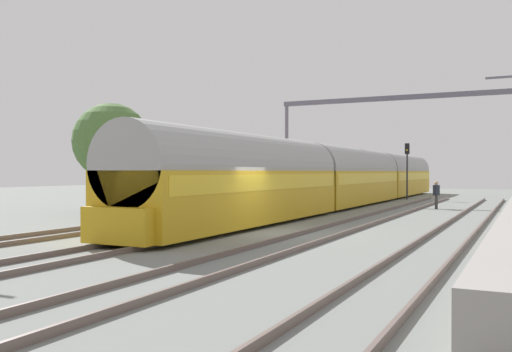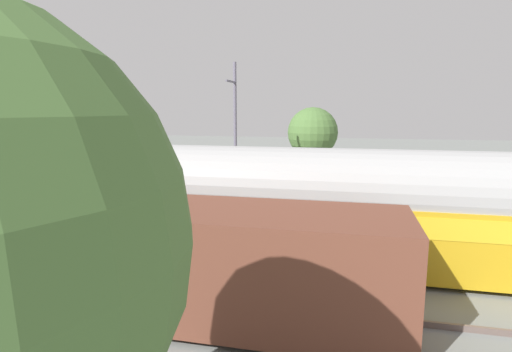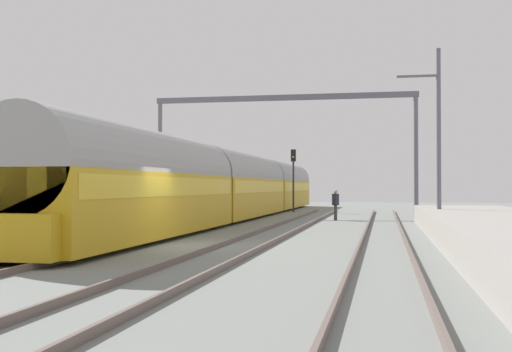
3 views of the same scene
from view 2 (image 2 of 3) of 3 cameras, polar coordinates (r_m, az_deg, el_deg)
ground at (r=16.70m, az=22.44°, el=-9.68°), size 120.00×120.00×0.00m
track_far_west at (r=10.93m, az=28.26°, el=-20.02°), size 1.52×60.00×0.16m
track_west at (r=14.70m, az=23.84°, el=-12.04°), size 1.51×60.00×0.16m
track_east at (r=18.68m, az=21.38°, el=-7.35°), size 1.51×60.00×0.16m
track_far_east at (r=22.77m, az=19.83°, el=-4.32°), size 1.52×60.00×0.16m
platform at (r=26.26m, az=14.56°, el=-1.46°), size 4.40×28.00×0.90m
freight_car at (r=11.12m, az=-15.01°, el=-10.81°), size 2.80×13.00×2.70m
person_crossing at (r=24.16m, az=-22.42°, el=-1.40°), size 0.38×0.46×1.73m
catenary_pole_east_mid at (r=25.31m, az=-2.94°, el=6.87°), size 1.90×0.20×8.00m
tree_east_background at (r=31.29m, az=7.88°, el=6.00°), size 3.77×3.77×5.35m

